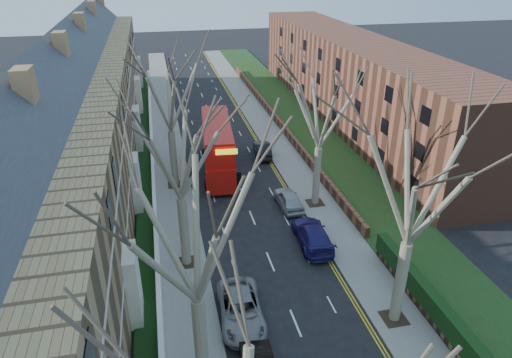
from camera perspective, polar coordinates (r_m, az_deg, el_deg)
pavement_left at (r=52.65m, az=-11.06°, el=4.57°), size 3.00×102.00×0.12m
pavement_right at (r=54.13m, az=1.75°, el=5.69°), size 3.00×102.00×0.12m
terrace_left at (r=43.82m, az=-21.26°, el=6.35°), size 9.70×78.00×13.60m
flats_right at (r=59.93m, az=11.78°, el=12.17°), size 13.97×54.00×10.00m
front_wall_left at (r=45.08m, az=-12.74°, el=1.32°), size 0.30×78.00×1.00m
grass_verge_right at (r=55.32m, az=6.30°, el=6.11°), size 6.00×102.00×0.06m
tree_left_mid at (r=18.77m, az=-8.02°, el=-5.21°), size 10.50×10.50×14.71m
tree_left_far at (r=27.90m, az=-9.90°, el=4.90°), size 10.15×10.15×14.22m
tree_left_dist at (r=39.23m, az=-11.08°, el=11.63°), size 10.50×10.50×14.71m
tree_right_mid at (r=23.88m, az=19.79°, el=0.67°), size 10.50×10.50×14.71m
tree_right_far at (r=35.72m, az=8.24°, el=9.86°), size 10.15×10.15×14.22m
double_decker_bus at (r=44.14m, az=-4.83°, el=3.86°), size 3.69×11.77×4.82m
car_left_far at (r=27.55m, az=-1.90°, el=-15.95°), size 2.81×5.53×1.50m
car_right_near at (r=33.82m, az=7.09°, el=-6.96°), size 2.52×5.54×1.57m
car_right_mid at (r=38.38m, az=4.08°, el=-2.51°), size 1.83×4.36×1.47m
car_right_far at (r=47.92m, az=0.81°, el=3.72°), size 2.07×4.63×1.48m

